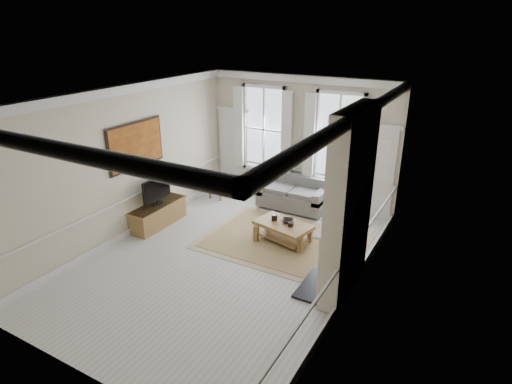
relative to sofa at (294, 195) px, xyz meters
The scene contains 23 objects.
floor 3.13m from the sofa, 91.66° to the right, with size 7.20×7.20×0.00m, color #B7B5AD.
ceiling 4.35m from the sofa, 91.66° to the right, with size 7.20×7.20×0.00m, color white.
back_wall 1.44m from the sofa, 100.40° to the left, with size 5.20×5.20×0.00m, color beige.
left_wall 4.33m from the sofa, 130.87° to the right, with size 7.20×7.20×0.00m, color beige.
right_wall 4.22m from the sofa, 51.09° to the right, with size 7.20×7.20×0.00m, color beige.
window_left 1.97m from the sofa, 158.85° to the left, with size 1.26×0.20×2.20m, color #B2BCC6, non-canonical shape.
window_right 1.87m from the sofa, 24.67° to the left, with size 1.26×0.20×2.20m, color #B2BCC6, non-canonical shape.
door_left 2.33m from the sofa, 168.10° to the left, with size 0.90×0.08×2.30m, color silver.
door_right 2.16m from the sofa, 12.96° to the left, with size 0.90×0.08×2.30m, color silver.
painting 4.22m from the sofa, 133.33° to the right, with size 0.05×1.66×1.06m, color #AC6B1D.
chimney_breast 3.97m from the sofa, 51.25° to the right, with size 0.35×1.70×3.38m, color beige.
hearth 3.50m from the sofa, 56.71° to the right, with size 0.55×1.50×0.05m, color black.
fireplace 3.61m from the sofa, 54.05° to the right, with size 0.21×1.45×1.33m.
mirror 3.98m from the sofa, 53.92° to the right, with size 0.06×1.26×1.06m, color gold.
sofa is the anchor object (origin of this frame).
side_table 2.16m from the sofa, 169.81° to the right, with size 0.50×0.50×0.53m.
rug 1.97m from the sofa, 72.28° to the right, with size 3.50×2.60×0.02m, color #9B7E50.
coffee_table 1.94m from the sofa, 72.28° to the right, with size 1.36×0.97×0.46m.
ceramic_pot_a 1.83m from the sofa, 79.29° to the right, with size 0.14×0.14×0.14m, color black.
ceramic_pot_b 2.06m from the sofa, 67.38° to the right, with size 0.13×0.13×0.09m, color black.
bowl 1.86m from the sofa, 69.87° to the right, with size 0.27×0.27×0.07m, color black.
tv_stand 3.52m from the sofa, 133.69° to the right, with size 0.49×1.53×0.55m, color brown.
tv 3.55m from the sofa, 133.42° to the right, with size 0.08×0.90×0.68m.
Camera 1 is at (4.32, -6.47, 4.65)m, focal length 30.00 mm.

